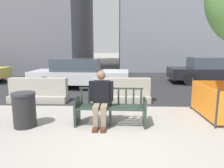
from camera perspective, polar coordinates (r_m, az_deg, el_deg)
name	(u,v)px	position (r m, az deg, el deg)	size (l,w,h in m)	color
ground_plane	(119,146)	(3.98, 2.12, -17.34)	(200.00, 200.00, 0.00)	gray
street_asphalt	(118,79)	(12.37, 1.73, 1.43)	(120.00, 12.00, 0.01)	#28282B
street_bench	(110,109)	(4.88, -0.45, -7.07)	(1.71, 0.60, 0.88)	#28382D
seated_person	(101,97)	(4.77, -3.17, -3.83)	(0.58, 0.73, 1.31)	black
jersey_barrier_centre	(121,92)	(6.98, 2.60, -2.37)	(2.02, 0.73, 0.84)	#9E998E
jersey_barrier_left	(39,92)	(7.45, -20.18, -2.19)	(2.01, 0.72, 0.84)	#9E998E
car_sedan_mid	(211,71)	(12.07, 26.45, 3.44)	(4.62, 2.12, 1.40)	black
car_sedan_far	(79,74)	(9.62, -9.33, 2.95)	(4.63, 2.04, 1.39)	silver
trash_bin	(24,110)	(5.18, -23.76, -6.71)	(0.54, 0.54, 0.82)	#232326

